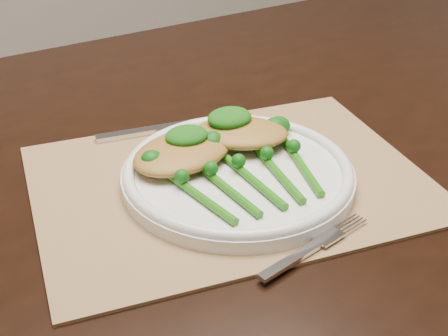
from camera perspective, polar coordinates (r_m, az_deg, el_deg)
name	(u,v)px	position (r m, az deg, el deg)	size (l,w,h in m)	color
dining_table	(214,334)	(1.08, -0.88, -14.96)	(1.66, 1.01, 0.75)	black
placemat	(230,181)	(0.75, 0.53, -1.22)	(0.46, 0.34, 0.00)	#97744C
dinner_plate	(238,173)	(0.74, 1.29, -0.46)	(0.28, 0.28, 0.02)	white
knife	(155,129)	(0.86, -6.29, 3.54)	(0.20, 0.04, 0.01)	silver
fork	(321,242)	(0.65, 8.85, -6.70)	(0.15, 0.05, 0.00)	silver
chicken_fillet_left	(183,152)	(0.75, -3.78, 1.49)	(0.13, 0.09, 0.03)	#A97A31
chicken_fillet_right	(241,133)	(0.78, 1.56, 3.25)	(0.12, 0.08, 0.02)	#A97A31
pesto_dollop_left	(187,136)	(0.75, -3.45, 2.97)	(0.05, 0.04, 0.02)	#0D470A
pesto_dollop_right	(230,118)	(0.78, 0.52, 4.60)	(0.06, 0.05, 0.02)	#0D470A
broccolini_bundle	(249,176)	(0.71, 2.26, -0.77)	(0.17, 0.18, 0.04)	#1C650D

